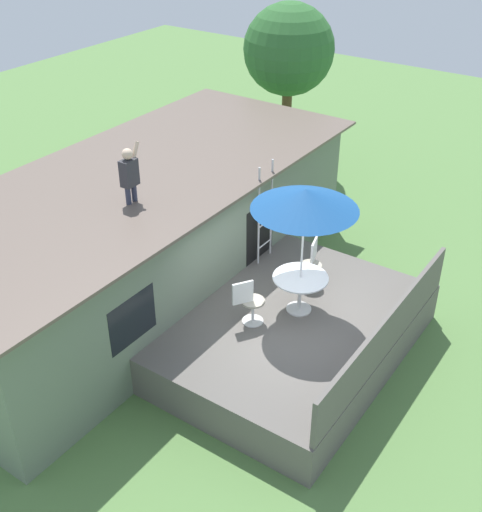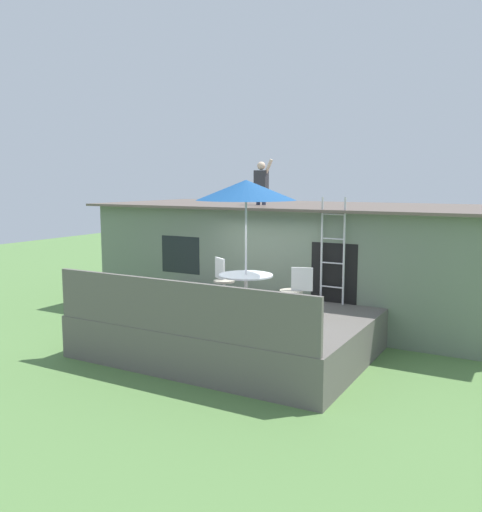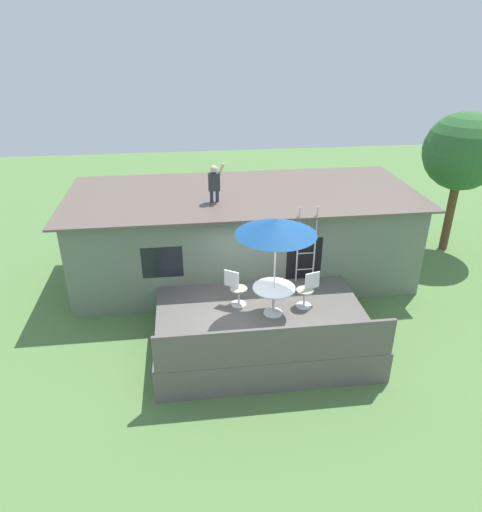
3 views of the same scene
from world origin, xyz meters
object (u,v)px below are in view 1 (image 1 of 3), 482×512
object	(u,v)px
patio_chair_left	(249,302)
step_ladder	(265,213)
patio_table	(300,284)
patio_umbrella	(305,199)
patio_chair_right	(312,264)
backyard_tree	(289,50)
person_figure	(129,172)

from	to	relation	value
patio_chair_left	step_ladder	bearing A→B (deg)	58.77
patio_table	step_ladder	size ratio (longest dim) A/B	0.47
patio_umbrella	patio_chair_right	bearing A→B (deg)	15.81
patio_table	patio_umbrella	distance (m)	1.76
patio_umbrella	step_ladder	distance (m)	2.31
patio_umbrella	step_ladder	size ratio (longest dim) A/B	1.15
step_ladder	patio_chair_right	distance (m)	1.46
patio_chair_left	patio_chair_right	bearing A→B (deg)	23.34
patio_umbrella	step_ladder	world-z (taller)	patio_umbrella
patio_chair_right	backyard_tree	bearing A→B (deg)	-160.73
person_figure	patio_chair_left	size ratio (longest dim) A/B	1.21
patio_table	patio_chair_left	bearing A→B (deg)	147.01
backyard_tree	patio_table	bearing A→B (deg)	-147.03
step_ladder	patio_table	bearing A→B (deg)	-127.30
patio_chair_right	patio_umbrella	bearing A→B (deg)	0.00
patio_table	patio_chair_left	distance (m)	1.04
patio_umbrella	person_figure	distance (m)	3.18
patio_table	backyard_tree	world-z (taller)	backyard_tree
patio_table	patio_chair_right	size ratio (longest dim) A/B	1.13
patio_umbrella	patio_chair_left	distance (m)	2.15
patio_umbrella	patio_chair_left	bearing A→B (deg)	147.01
patio_table	patio_chair_right	distance (m)	0.96
patio_table	backyard_tree	xyz separation A→B (m)	(7.13, 4.62, 2.10)
patio_chair_left	patio_chair_right	xyz separation A→B (m)	(1.78, -0.30, 0.00)
patio_table	patio_chair_left	size ratio (longest dim) A/B	1.13
patio_chair_left	patio_chair_right	size ratio (longest dim) A/B	1.00
patio_chair_right	backyard_tree	world-z (taller)	backyard_tree
patio_table	patio_umbrella	size ratio (longest dim) A/B	0.41
patio_chair_left	patio_table	bearing A→B (deg)	0.00
patio_chair_left	backyard_tree	world-z (taller)	backyard_tree
person_figure	backyard_tree	xyz separation A→B (m)	(8.31, 1.68, 0.14)
step_ladder	backyard_tree	bearing A→B (deg)	27.35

